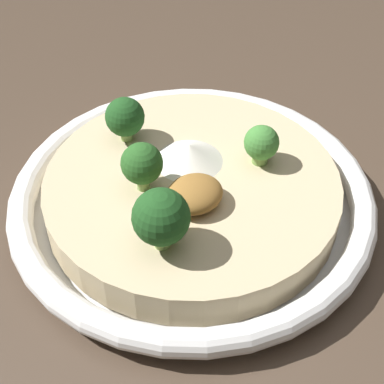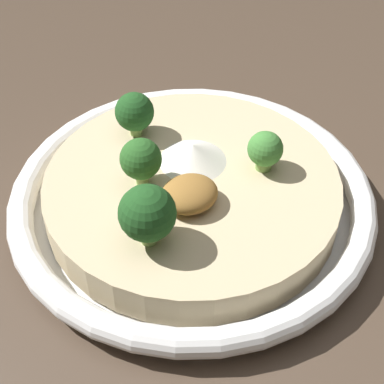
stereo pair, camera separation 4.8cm
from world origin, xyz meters
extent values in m
plane|color=#47382B|center=(0.00, 0.00, 0.00)|extent=(6.00, 6.00, 0.00)
cylinder|color=white|center=(0.00, 0.00, 0.00)|extent=(0.28, 0.28, 0.01)
torus|color=white|center=(0.00, 0.00, 0.02)|extent=(0.30, 0.30, 0.02)
cylinder|color=#CCB78E|center=(0.00, 0.00, 0.02)|extent=(0.24, 0.24, 0.03)
cone|color=white|center=(0.01, 0.02, 0.05)|extent=(0.06, 0.06, 0.02)
ellipsoid|color=olive|center=(-0.02, -0.02, 0.05)|extent=(0.04, 0.04, 0.02)
cylinder|color=#84A856|center=(-0.01, 0.08, 0.05)|extent=(0.01, 0.01, 0.02)
sphere|color=#1E4C1E|center=(-0.01, 0.08, 0.06)|extent=(0.03, 0.03, 0.03)
cylinder|color=#759E4C|center=(0.06, -0.02, 0.05)|extent=(0.01, 0.01, 0.01)
sphere|color=#428438|center=(0.06, -0.02, 0.06)|extent=(0.03, 0.03, 0.03)
cylinder|color=#84A856|center=(-0.04, 0.01, 0.05)|extent=(0.01, 0.01, 0.02)
sphere|color=#285B23|center=(-0.04, 0.01, 0.06)|extent=(0.03, 0.03, 0.03)
cylinder|color=#84A856|center=(-0.06, -0.04, 0.05)|extent=(0.01, 0.01, 0.02)
sphere|color=#1E4C1E|center=(-0.06, -0.04, 0.07)|extent=(0.04, 0.04, 0.04)
camera|label=1|loc=(-0.21, -0.28, 0.36)|focal=55.00mm
camera|label=2|loc=(-0.17, -0.31, 0.36)|focal=55.00mm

